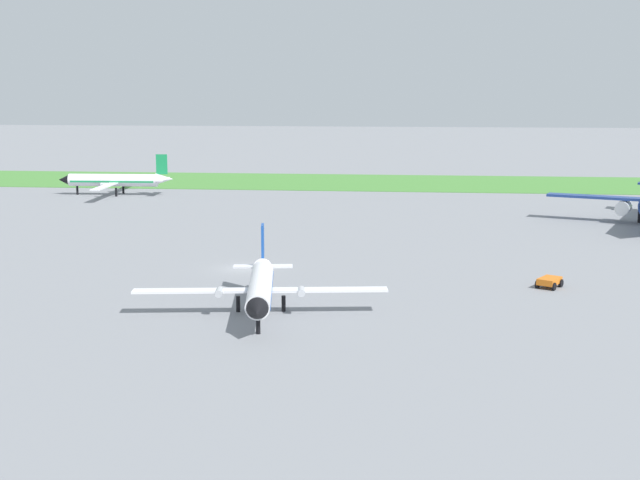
{
  "coord_description": "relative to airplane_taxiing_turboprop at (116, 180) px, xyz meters",
  "views": [
    {
      "loc": [
        16.64,
        -83.9,
        17.83
      ],
      "look_at": [
        7.65,
        0.02,
        3.0
      ],
      "focal_mm": 49.71,
      "sensor_mm": 36.0,
      "label": 1
    }
  ],
  "objects": [
    {
      "name": "airplane_taxiing_turboprop",
      "position": [
        0.0,
        0.0,
        0.0
      ],
      "size": [
        19.15,
        22.38,
        6.7
      ],
      "rotation": [
        0.0,
        0.0,
        3.18
      ],
      "color": "white",
      "rests_on": "ground_plane"
    },
    {
      "name": "grass_taxiway_strip",
      "position": [
        32.0,
        23.03,
        -2.41
      ],
      "size": [
        360.0,
        28.0,
        0.08
      ],
      "primitive_type": "cube",
      "color": "#478438",
      "rests_on": "ground_plane"
    },
    {
      "name": "airplane_foreground_turboprop",
      "position": [
        36.74,
        -72.81,
        -0.25
      ],
      "size": [
        20.06,
        17.23,
        6.02
      ],
      "rotation": [
        0.0,
        0.0,
        4.85
      ],
      "color": "white",
      "rests_on": "ground_plane"
    },
    {
      "name": "ground_plane",
      "position": [
        32.0,
        -55.95,
        -2.45
      ],
      "size": [
        600.0,
        600.0,
        0.0
      ],
      "primitive_type": "plane",
      "color": "gray"
    },
    {
      "name": "baggage_cart_near_gate",
      "position": [
        60.77,
        -61.16,
        -1.88
      ],
      "size": [
        2.7,
        2.94,
        0.9
      ],
      "rotation": [
        0.0,
        0.0,
        4.19
      ],
      "color": "orange",
      "rests_on": "ground_plane"
    }
  ]
}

